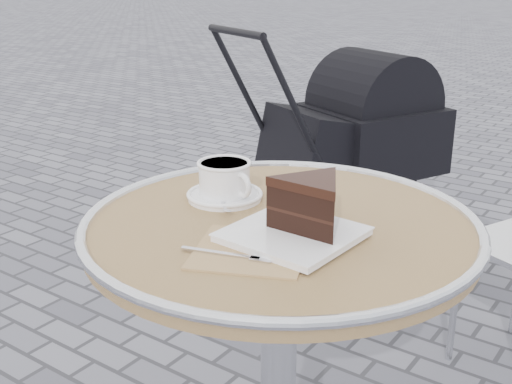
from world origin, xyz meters
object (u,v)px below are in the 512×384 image
Objects in this scene: cake_plate_set at (306,211)px; cafe_table at (279,302)px; baby_stroller at (352,148)px; cappuccino_set at (225,183)px.

cafe_table is at bearing 155.96° from cake_plate_set.
cake_plate_set is (0.08, -0.04, 0.21)m from cafe_table.
baby_stroller is at bearing 112.29° from cafe_table.
baby_stroller is (-0.69, 1.53, -0.35)m from cake_plate_set.
cappuccino_set is 0.16× the size of baby_stroller.
cake_plate_set is at bearing -3.40° from cappuccino_set.
baby_stroller is (-0.61, 1.49, -0.14)m from cafe_table.
cappuccino_set is 0.48× the size of cake_plate_set.
cafe_table is 4.73× the size of cappuccino_set.
baby_stroller reaches higher than cake_plate_set.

